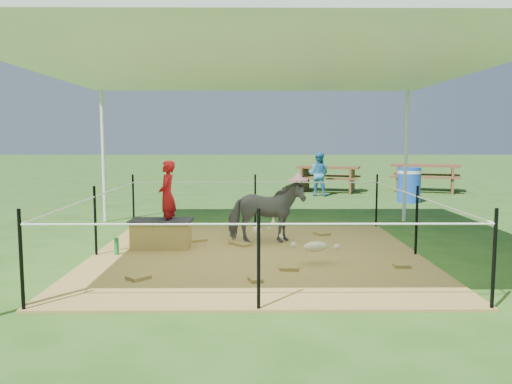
{
  "coord_description": "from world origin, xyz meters",
  "views": [
    {
      "loc": [
        -0.07,
        -6.89,
        1.65
      ],
      "look_at": [
        0.0,
        0.6,
        0.85
      ],
      "focal_mm": 35.0,
      "sensor_mm": 36.0,
      "label": 1
    }
  ],
  "objects_px": {
    "green_bottle": "(116,246)",
    "distant_person": "(319,174)",
    "pony": "(266,212)",
    "trash_barrel": "(409,185)",
    "foal": "(315,245)",
    "straw_bale": "(161,235)",
    "picnic_table_far": "(425,178)",
    "picnic_table_near": "(328,179)",
    "woman": "(167,188)"
  },
  "relations": [
    {
      "from": "pony",
      "to": "straw_bale",
      "type": "bearing_deg",
      "value": 94.55
    },
    {
      "from": "pony",
      "to": "distant_person",
      "type": "height_order",
      "value": "distant_person"
    },
    {
      "from": "straw_bale",
      "to": "foal",
      "type": "xyz_separation_m",
      "value": [
        2.18,
        -0.99,
        0.06
      ]
    },
    {
      "from": "picnic_table_near",
      "to": "green_bottle",
      "type": "bearing_deg",
      "value": -99.92
    },
    {
      "from": "picnic_table_near",
      "to": "picnic_table_far",
      "type": "height_order",
      "value": "picnic_table_far"
    },
    {
      "from": "picnic_table_near",
      "to": "foal",
      "type": "bearing_deg",
      "value": -83.25
    },
    {
      "from": "foal",
      "to": "picnic_table_near",
      "type": "xyz_separation_m",
      "value": [
        1.58,
        9.22,
        0.11
      ]
    },
    {
      "from": "straw_bale",
      "to": "trash_barrel",
      "type": "relative_size",
      "value": 0.94
    },
    {
      "from": "green_bottle",
      "to": "trash_barrel",
      "type": "distance_m",
      "value": 8.46
    },
    {
      "from": "woman",
      "to": "picnic_table_far",
      "type": "bearing_deg",
      "value": 141.77
    },
    {
      "from": "pony",
      "to": "picnic_table_near",
      "type": "bearing_deg",
      "value": -22.31
    },
    {
      "from": "woman",
      "to": "distant_person",
      "type": "xyz_separation_m",
      "value": [
        3.19,
        7.04,
        -0.28
      ]
    },
    {
      "from": "trash_barrel",
      "to": "distant_person",
      "type": "height_order",
      "value": "distant_person"
    },
    {
      "from": "pony",
      "to": "distant_person",
      "type": "bearing_deg",
      "value": -21.21
    },
    {
      "from": "green_bottle",
      "to": "picnic_table_far",
      "type": "bearing_deg",
      "value": 49.74
    },
    {
      "from": "straw_bale",
      "to": "pony",
      "type": "height_order",
      "value": "pony"
    },
    {
      "from": "green_bottle",
      "to": "distant_person",
      "type": "xyz_separation_m",
      "value": [
        3.84,
        7.49,
        0.49
      ]
    },
    {
      "from": "pony",
      "to": "distant_person",
      "type": "distance_m",
      "value": 6.94
    },
    {
      "from": "straw_bale",
      "to": "woman",
      "type": "xyz_separation_m",
      "value": [
        0.1,
        0.0,
        0.7
      ]
    },
    {
      "from": "trash_barrel",
      "to": "distant_person",
      "type": "distance_m",
      "value": 2.64
    },
    {
      "from": "pony",
      "to": "picnic_table_near",
      "type": "distance_m",
      "value": 8.21
    },
    {
      "from": "foal",
      "to": "trash_barrel",
      "type": "bearing_deg",
      "value": 43.12
    },
    {
      "from": "green_bottle",
      "to": "picnic_table_near",
      "type": "bearing_deg",
      "value": 63.61
    },
    {
      "from": "pony",
      "to": "foal",
      "type": "xyz_separation_m",
      "value": [
        0.6,
        -1.3,
        -0.24
      ]
    },
    {
      "from": "trash_barrel",
      "to": "picnic_table_far",
      "type": "height_order",
      "value": "trash_barrel"
    },
    {
      "from": "straw_bale",
      "to": "picnic_table_far",
      "type": "bearing_deg",
      "value": 50.43
    },
    {
      "from": "straw_bale",
      "to": "foal",
      "type": "height_order",
      "value": "foal"
    },
    {
      "from": "foal",
      "to": "green_bottle",
      "type": "bearing_deg",
      "value": 148.69
    },
    {
      "from": "pony",
      "to": "picnic_table_far",
      "type": "relative_size",
      "value": 0.56
    },
    {
      "from": "pony",
      "to": "trash_barrel",
      "type": "xyz_separation_m",
      "value": [
        3.87,
        5.2,
        -0.06
      ]
    },
    {
      "from": "green_bottle",
      "to": "distant_person",
      "type": "height_order",
      "value": "distant_person"
    },
    {
      "from": "picnic_table_far",
      "to": "green_bottle",
      "type": "bearing_deg",
      "value": -109.2
    },
    {
      "from": "green_bottle",
      "to": "picnic_table_far",
      "type": "distance_m",
      "value": 11.41
    },
    {
      "from": "straw_bale",
      "to": "trash_barrel",
      "type": "bearing_deg",
      "value": 45.37
    },
    {
      "from": "green_bottle",
      "to": "picnic_table_far",
      "type": "xyz_separation_m",
      "value": [
        7.37,
        8.71,
        0.28
      ]
    },
    {
      "from": "picnic_table_far",
      "to": "picnic_table_near",
      "type": "bearing_deg",
      "value": -158.45
    },
    {
      "from": "trash_barrel",
      "to": "picnic_table_far",
      "type": "relative_size",
      "value": 0.44
    },
    {
      "from": "green_bottle",
      "to": "foal",
      "type": "bearing_deg",
      "value": -11.11
    },
    {
      "from": "trash_barrel",
      "to": "foal",
      "type": "bearing_deg",
      "value": -116.68
    },
    {
      "from": "foal",
      "to": "picnic_table_near",
      "type": "bearing_deg",
      "value": 60.08
    },
    {
      "from": "foal",
      "to": "distant_person",
      "type": "xyz_separation_m",
      "value": [
        1.11,
        8.02,
        0.35
      ]
    },
    {
      "from": "straw_bale",
      "to": "trash_barrel",
      "type": "distance_m",
      "value": 7.76
    },
    {
      "from": "pony",
      "to": "picnic_table_far",
      "type": "distance_m",
      "value": 9.52
    },
    {
      "from": "trash_barrel",
      "to": "picnic_table_near",
      "type": "relative_size",
      "value": 0.48
    },
    {
      "from": "pony",
      "to": "picnic_table_near",
      "type": "xyz_separation_m",
      "value": [
        2.18,
        7.91,
        -0.12
      ]
    },
    {
      "from": "straw_bale",
      "to": "trash_barrel",
      "type": "height_order",
      "value": "trash_barrel"
    },
    {
      "from": "foal",
      "to": "picnic_table_near",
      "type": "relative_size",
      "value": 0.48
    },
    {
      "from": "trash_barrel",
      "to": "picnic_table_near",
      "type": "bearing_deg",
      "value": 121.88
    },
    {
      "from": "trash_barrel",
      "to": "picnic_table_near",
      "type": "height_order",
      "value": "trash_barrel"
    },
    {
      "from": "green_bottle",
      "to": "straw_bale",
      "type": "bearing_deg",
      "value": 39.29
    }
  ]
}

